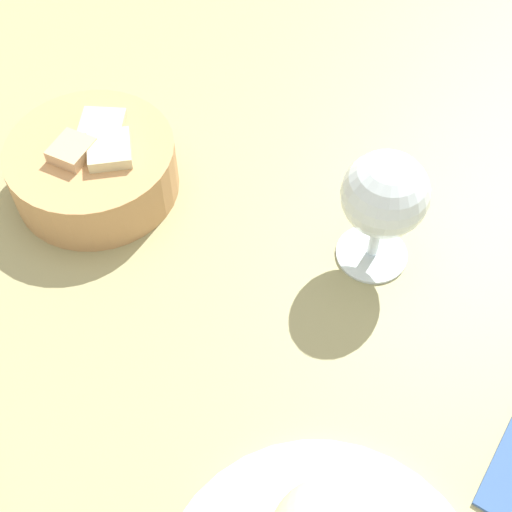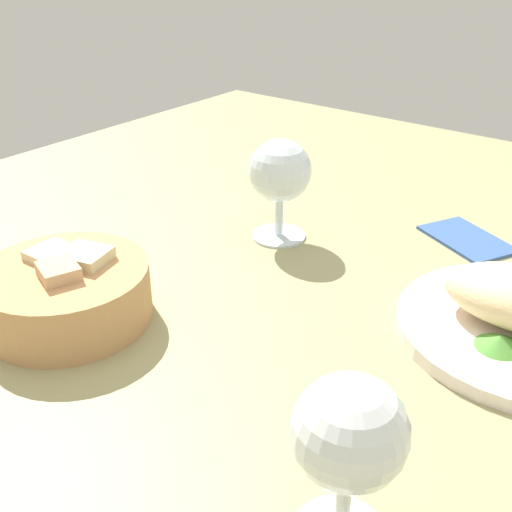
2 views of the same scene
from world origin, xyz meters
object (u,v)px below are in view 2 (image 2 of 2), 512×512
wine_glass_near (280,175)px  wine_glass_far (349,440)px  folded_napkin (467,238)px  bread_basket (67,292)px

wine_glass_near → wine_glass_far: size_ratio=1.01×
wine_glass_far → folded_napkin: size_ratio=1.14×
wine_glass_far → wine_glass_near: bearing=-48.8°
bread_basket → wine_glass_near: (-5.67, -27.64, 5.24)cm
bread_basket → wine_glass_near: 28.70cm
folded_napkin → wine_glass_far: bearing=-51.2°
wine_glass_near → wine_glass_far: (-28.87, 32.97, 0.13)cm
bread_basket → wine_glass_near: bearing=-101.6°
wine_glass_near → folded_napkin: (-19.22, -13.41, -7.87)cm
bread_basket → wine_glass_far: size_ratio=1.31×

